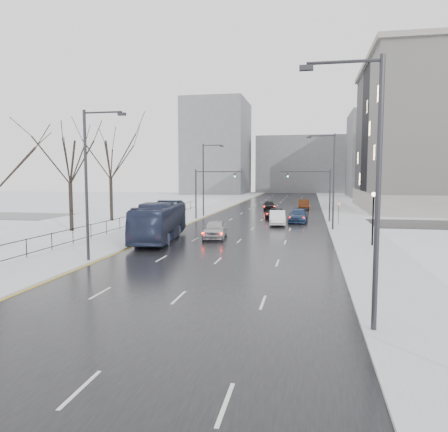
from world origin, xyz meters
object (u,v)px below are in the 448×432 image
Objects in this scene: streetlight_r_near at (372,181)px; lamppost_r_mid at (373,211)px; bus at (160,221)px; sedan_right_near at (277,218)px; tree_park_e at (112,221)px; sedan_right_far at (298,216)px; sedan_center_near at (215,229)px; streetlight_l_far at (205,176)px; tree_park_d at (72,232)px; sedan_right_distant at (304,204)px; mast_signal_right at (321,189)px; mast_signal_left at (204,188)px; streetlight_r_mid at (332,177)px; sedan_right_cross at (275,213)px; sedan_center_far at (269,205)px; no_uturn_sign at (339,206)px; streetlight_l_near at (89,178)px.

lamppost_r_mid is at bearing 81.94° from streetlight_r_near.
bus reaches higher than sedan_right_near.
tree_park_e reaches higher than sedan_right_far.
sedan_right_near is at bearing 61.87° from sedan_center_near.
sedan_right_far is at bearing -19.89° from streetlight_l_far.
tree_park_d is at bearing -118.15° from streetlight_l_far.
sedan_right_near is 1.02× the size of sedan_right_distant.
streetlight_r_near is 38.04m from mast_signal_right.
mast_signal_right reaches higher than tree_park_d.
sedan_right_distant is at bearing 92.15° from sedan_right_far.
sedan_center_near is at bearing -72.70° from mast_signal_left.
streetlight_r_near is at bearing -68.75° from streetlight_l_far.
streetlight_l_far is (-16.33, 12.00, 0.00)m from streetlight_r_mid.
sedan_center_near is at bearing -97.71° from sedan_right_cross.
tree_park_d reaches higher than sedan_right_distant.
tree_park_e is 33.19m from sedan_right_distant.
tree_park_d is 35.80m from streetlight_r_near.
sedan_right_far is at bearing -93.25° from sedan_right_distant.
sedan_right_near reaches higher than sedan_right_cross.
streetlight_l_far reaches higher than sedan_right_near.
sedan_center_near is at bearing -6.52° from tree_park_d.
sedan_center_near is 32.64m from sedan_center_far.
streetlight_r_near is at bearing -60.80° from bus.
streetlight_r_near is 25.09m from sedan_center_near.
sedan_center_near is at bearing -134.66° from no_uturn_sign.
bus is at bearing -147.20° from streetlight_r_mid.
streetlight_l_near and streetlight_l_far have the same top height.
mast_signal_left is (-14.65, 0.00, 0.00)m from mast_signal_right.
streetlight_l_far is 1.86× the size of sedan_right_far.
sedan_center_far is 0.93× the size of sedan_right_distant.
mast_signal_left is 11.10m from sedan_right_near.
streetlight_r_mid and streetlight_l_far have the same top height.
bus is 35.22m from sedan_center_far.
mast_signal_right is 4.77m from no_uturn_sign.
sedan_center_far is at bearing 71.69° from bus.
sedan_right_cross is 0.98× the size of sedan_right_distant.
sedan_right_distant is (-5.98, 37.69, -2.08)m from lamppost_r_mid.
no_uturn_sign is (1.03, 4.00, -3.32)m from streetlight_r_mid.
streetlight_r_near is (26.37, -34.00, 5.62)m from tree_park_e.
tree_park_e is at bearing -168.51° from sedan_right_far.
sedan_center_near is at bearing -121.74° from mast_signal_right.
mast_signal_left is at bearing 151.83° from sedan_right_near.
lamppost_r_mid is (2.83, -10.00, -2.67)m from streetlight_r_mid.
streetlight_l_far is at bearing 137.46° from sedan_right_near.
mast_signal_left reaches higher than tree_park_d.
no_uturn_sign is at bearing -82.25° from sedan_right_distant.
sedan_right_near is (-5.77, 33.74, -4.74)m from streetlight_r_near.
streetlight_r_mid is 5.30m from no_uturn_sign.
lamppost_r_mid is 0.85× the size of sedan_right_distant.
bus reaches higher than no_uturn_sign.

